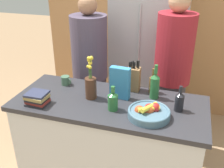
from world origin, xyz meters
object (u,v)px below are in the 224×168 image
object	(u,v)px
fruit_bowl	(149,112)
flower_vase	(91,85)
coffee_mug	(66,80)
person_in_blue	(172,69)
book_stack	(37,99)
person_at_sink	(90,65)
knife_block	(134,79)
cereal_box	(120,83)
bottle_vinegar	(179,101)
bottle_water	(153,83)
refrigerator	(149,51)
bottle_oil	(113,101)
bottle_wine	(155,85)

from	to	relation	value
fruit_bowl	flower_vase	size ratio (longest dim) A/B	0.84
coffee_mug	person_in_blue	size ratio (longest dim) A/B	0.06
book_stack	person_in_blue	distance (m)	1.34
coffee_mug	person_at_sink	bearing A→B (deg)	82.89
knife_block	cereal_box	bearing A→B (deg)	-113.73
person_in_blue	book_stack	bearing A→B (deg)	-129.41
fruit_bowl	bottle_vinegar	xyz separation A→B (m)	(0.21, 0.16, 0.04)
cereal_box	bottle_water	world-z (taller)	cereal_box
refrigerator	cereal_box	distance (m)	1.20
coffee_mug	book_stack	bearing A→B (deg)	-98.02
refrigerator	coffee_mug	world-z (taller)	refrigerator
book_stack	bottle_water	distance (m)	0.98
person_in_blue	refrigerator	bearing A→B (deg)	127.85
fruit_bowl	person_at_sink	size ratio (longest dim) A/B	0.19
bottle_oil	bottle_water	bearing A→B (deg)	57.14
bottle_water	knife_block	bearing A→B (deg)	-179.21
bottle_oil	bottle_wine	size ratio (longest dim) A/B	0.68
flower_vase	person_in_blue	world-z (taller)	person_in_blue
person_at_sink	person_in_blue	size ratio (longest dim) A/B	0.96
knife_block	fruit_bowl	bearing A→B (deg)	-62.36
flower_vase	book_stack	world-z (taller)	flower_vase
bottle_wine	person_in_blue	bearing A→B (deg)	79.76
book_stack	bottle_oil	bearing A→B (deg)	9.35
coffee_mug	book_stack	size ratio (longest dim) A/B	0.62
fruit_bowl	flower_vase	xyz separation A→B (m)	(-0.51, 0.15, 0.08)
flower_vase	person_at_sink	distance (m)	0.69
flower_vase	cereal_box	world-z (taller)	flower_vase
refrigerator	person_at_sink	distance (m)	0.82
refrigerator	bottle_water	world-z (taller)	refrigerator
bottle_wine	bottle_vinegar	bearing A→B (deg)	-35.05
flower_vase	bottle_water	bearing A→B (deg)	27.87
book_stack	bottle_oil	xyz separation A→B (m)	(0.60, 0.10, 0.03)
bottle_oil	person_at_sink	xyz separation A→B (m)	(-0.49, 0.76, -0.06)
fruit_bowl	coffee_mug	distance (m)	0.89
bottle_water	person_at_sink	size ratio (longest dim) A/B	0.14
fruit_bowl	person_at_sink	distance (m)	1.10
coffee_mug	bottle_water	bearing A→B (deg)	5.95
coffee_mug	bottle_wine	size ratio (longest dim) A/B	0.37
cereal_box	bottle_oil	size ratio (longest dim) A/B	1.36
knife_block	bottle_wine	bearing A→B (deg)	-24.63
flower_vase	person_in_blue	xyz separation A→B (m)	(0.60, 0.70, -0.06)
knife_block	bottle_wine	xyz separation A→B (m)	(0.20, -0.09, 0.01)
refrigerator	bottle_vinegar	bearing A→B (deg)	-70.14
refrigerator	bottle_vinegar	size ratio (longest dim) A/B	8.91
refrigerator	book_stack	size ratio (longest dim) A/B	10.49
book_stack	fruit_bowl	bearing A→B (deg)	5.15
coffee_mug	person_in_blue	distance (m)	1.06
flower_vase	bottle_oil	size ratio (longest dim) A/B	1.87
cereal_box	person_in_blue	bearing A→B (deg)	58.93
knife_block	person_at_sink	xyz separation A→B (m)	(-0.57, 0.38, -0.09)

